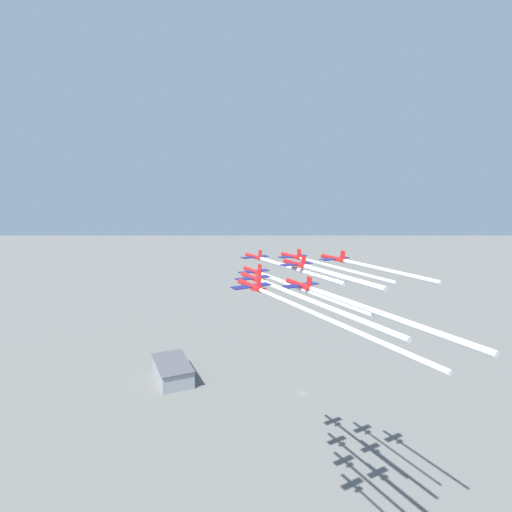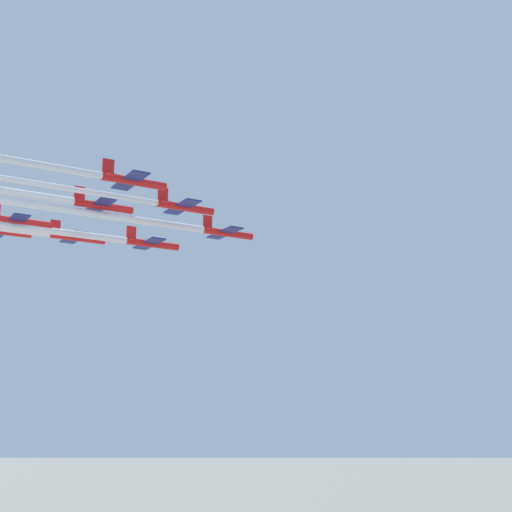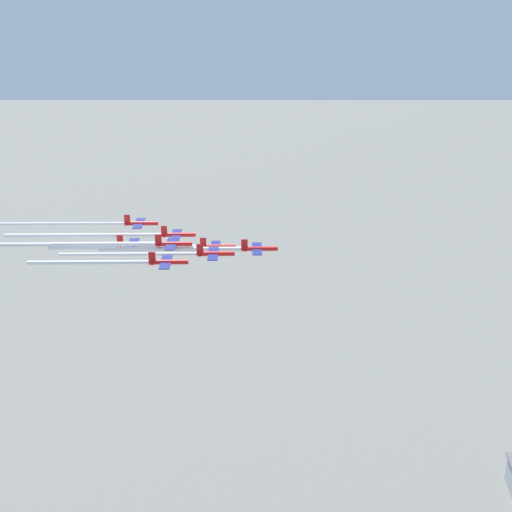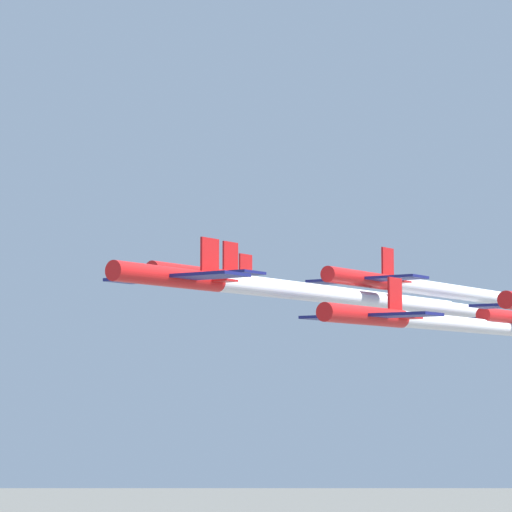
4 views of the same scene
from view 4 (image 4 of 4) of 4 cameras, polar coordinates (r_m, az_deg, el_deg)
name	(u,v)px [view 4 (image 4 of 4)]	position (r m, az deg, el deg)	size (l,w,h in m)	color
jet_0	(173,276)	(79.34, -3.94, -0.97)	(10.93, 10.37, 3.65)	red
jet_1	(368,315)	(85.50, 5.29, -2.79)	(10.93, 10.37, 3.65)	red
jet_2	(200,274)	(93.96, -2.66, -0.88)	(10.93, 10.37, 3.65)	red
jet_4	(364,279)	(100.41, 5.13, -1.07)	(10.93, 10.37, 3.65)	red
jet_5	(220,283)	(108.55, -1.72, -1.27)	(10.93, 10.37, 3.65)	red
jet_7	(511,317)	(108.27, 11.90, -2.85)	(10.93, 10.37, 3.65)	red
smoke_trail_0	(369,300)	(100.87, 5.33, -2.06)	(41.91, 5.50, 1.28)	white
smoke_trail_2	(358,294)	(114.36, 4.83, -1.80)	(38.99, 4.86, 0.93)	white
smoke_trail_4	(468,294)	(118.24, 9.95, -1.77)	(30.19, 4.39, 1.36)	white
smoke_trail_5	(343,297)	(126.51, 4.10, -1.95)	(33.14, 4.44, 1.11)	white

